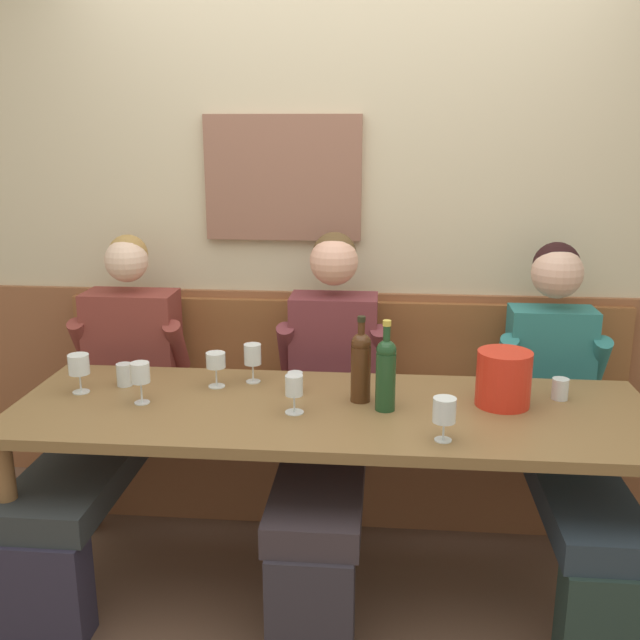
% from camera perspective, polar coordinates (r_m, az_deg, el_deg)
% --- Properties ---
extents(ground_plane, '(6.80, 6.80, 0.02)m').
position_cam_1_polar(ground_plane, '(2.89, 0.54, -22.10)').
color(ground_plane, brown).
rests_on(ground_plane, ground).
extents(room_wall_back, '(6.80, 0.12, 2.80)m').
position_cam_1_polar(room_wall_back, '(3.41, 2.07, 9.37)').
color(room_wall_back, beige).
rests_on(room_wall_back, ground).
extents(wood_wainscot_panel, '(6.80, 0.03, 0.97)m').
position_cam_1_polar(wood_wainscot_panel, '(3.57, 1.93, -5.50)').
color(wood_wainscot_panel, brown).
rests_on(wood_wainscot_panel, ground).
extents(wall_bench, '(2.64, 0.42, 0.94)m').
position_cam_1_polar(wall_bench, '(3.45, 1.70, -9.92)').
color(wall_bench, brown).
rests_on(wall_bench, ground).
extents(dining_table, '(2.34, 0.77, 0.74)m').
position_cam_1_polar(dining_table, '(2.69, 0.87, -8.42)').
color(dining_table, brown).
rests_on(dining_table, ground).
extents(person_right_seat, '(0.52, 1.21, 1.27)m').
position_cam_1_polar(person_right_seat, '(3.21, -16.29, -6.14)').
color(person_right_seat, '#2B283D').
rests_on(person_right_seat, ground).
extents(person_center_left_seat, '(0.49, 1.21, 1.29)m').
position_cam_1_polar(person_center_left_seat, '(3.01, 0.62, -6.41)').
color(person_center_left_seat, '#312D37').
rests_on(person_center_left_seat, ground).
extents(person_left_seat, '(0.47, 1.21, 1.26)m').
position_cam_1_polar(person_left_seat, '(3.08, 18.69, -6.89)').
color(person_left_seat, '#243632').
rests_on(person_left_seat, ground).
extents(ice_bucket, '(0.20, 0.20, 0.20)m').
position_cam_1_polar(ice_bucket, '(2.73, 14.24, -4.48)').
color(ice_bucket, red).
rests_on(ice_bucket, dining_table).
extents(wine_bottle_green_tall, '(0.07, 0.07, 0.33)m').
position_cam_1_polar(wine_bottle_green_tall, '(2.67, 3.23, -3.51)').
color(wine_bottle_green_tall, '#462713').
rests_on(wine_bottle_green_tall, dining_table).
extents(wine_bottle_amber_mid, '(0.07, 0.07, 0.33)m').
position_cam_1_polar(wine_bottle_amber_mid, '(2.60, 5.20, -4.09)').
color(wine_bottle_amber_mid, '#1E4323').
rests_on(wine_bottle_amber_mid, dining_table).
extents(wine_glass_near_bucket, '(0.07, 0.07, 0.16)m').
position_cam_1_polar(wine_glass_near_bucket, '(2.74, -13.95, -4.20)').
color(wine_glass_near_bucket, silver).
rests_on(wine_glass_near_bucket, dining_table).
extents(wine_glass_left_end, '(0.08, 0.08, 0.15)m').
position_cam_1_polar(wine_glass_left_end, '(2.39, 9.75, -7.17)').
color(wine_glass_left_end, silver).
rests_on(wine_glass_left_end, dining_table).
extents(wine_glass_center_front, '(0.07, 0.07, 0.14)m').
position_cam_1_polar(wine_glass_center_front, '(2.58, -2.05, -5.35)').
color(wine_glass_center_front, silver).
rests_on(wine_glass_center_front, dining_table).
extents(wine_glass_center_rear, '(0.08, 0.08, 0.15)m').
position_cam_1_polar(wine_glass_center_rear, '(2.92, -18.44, -3.48)').
color(wine_glass_center_rear, silver).
rests_on(wine_glass_center_rear, dining_table).
extents(wine_glass_mid_left, '(0.07, 0.07, 0.16)m').
position_cam_1_polar(wine_glass_mid_left, '(2.89, -5.32, -2.86)').
color(wine_glass_mid_left, silver).
rests_on(wine_glass_mid_left, dining_table).
extents(wine_glass_mid_right, '(0.08, 0.08, 0.14)m').
position_cam_1_polar(wine_glass_mid_right, '(2.86, -8.20, -3.25)').
color(wine_glass_mid_right, silver).
rests_on(wine_glass_mid_right, dining_table).
extents(water_tumbler_left, '(0.06, 0.06, 0.08)m').
position_cam_1_polar(water_tumbler_left, '(2.79, -1.96, -4.93)').
color(water_tumbler_left, silver).
rests_on(water_tumbler_left, dining_table).
extents(water_tumbler_right, '(0.06, 0.06, 0.08)m').
position_cam_1_polar(water_tumbler_right, '(2.87, 18.36, -5.16)').
color(water_tumbler_right, silver).
rests_on(water_tumbler_right, dining_table).
extents(water_tumbler_center, '(0.06, 0.06, 0.09)m').
position_cam_1_polar(water_tumbler_center, '(2.96, -15.14, -4.17)').
color(water_tumbler_center, silver).
rests_on(water_tumbler_center, dining_table).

